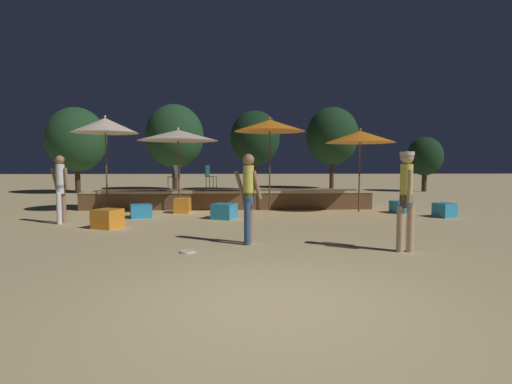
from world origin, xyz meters
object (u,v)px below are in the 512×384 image
object	(u,v)px
patio_umbrella_2	(105,126)
cube_seat_2	(401,207)
patio_umbrella_0	(270,126)
cube_seat_5	(224,211)
bistro_chair_1	(209,174)
patio_umbrella_1	(360,137)
person_0	(406,194)
frisbee_disc	(188,251)
cube_seat_1	(141,211)
person_2	(61,186)
cube_seat_3	(444,210)
cube_seat_4	(107,219)
background_tree_1	(76,140)
bistro_chair_0	(175,174)
patio_umbrella_3	(178,135)
background_tree_4	(175,136)
background_tree_2	(425,156)
background_tree_3	(332,136)
cube_seat_0	(183,205)
person_1	(248,194)
background_tree_0	(255,138)

from	to	relation	value
patio_umbrella_2	cube_seat_2	world-z (taller)	patio_umbrella_2
patio_umbrella_0	cube_seat_5	size ratio (longest dim) A/B	4.01
bistro_chair_1	cube_seat_5	bearing A→B (deg)	-148.22
patio_umbrella_1	person_0	distance (m)	6.37
bistro_chair_1	frisbee_disc	xyz separation A→B (m)	(0.26, -8.52, -1.19)
cube_seat_1	person_2	world-z (taller)	person_2
cube_seat_3	cube_seat_4	world-z (taller)	cube_seat_4
cube_seat_4	person_0	world-z (taller)	person_0
cube_seat_2	person_2	world-z (taller)	person_2
cube_seat_5	person_0	xyz separation A→B (m)	(3.50, -4.57, 0.85)
background_tree_1	bistro_chair_0	bearing A→B (deg)	-46.79
patio_umbrella_2	patio_umbrella_3	xyz separation A→B (m)	(2.44, -0.11, -0.33)
cube_seat_2	background_tree_4	distance (m)	15.45
cube_seat_1	cube_seat_3	size ratio (longest dim) A/B	1.16
bistro_chair_1	person_0	bearing A→B (deg)	-132.43
cube_seat_3	cube_seat_5	bearing A→B (deg)	-179.06
patio_umbrella_2	background_tree_2	bearing A→B (deg)	31.38
person_2	background_tree_3	size ratio (longest dim) A/B	0.35
bistro_chair_0	frisbee_disc	distance (m)	8.43
cube_seat_4	background_tree_4	size ratio (longest dim) A/B	0.15
bistro_chair_1	cube_seat_4	bearing A→B (deg)	-179.30
background_tree_2	cube_seat_5	bearing A→B (deg)	-135.03
background_tree_3	background_tree_4	distance (m)	10.08
patio_umbrella_3	background_tree_2	xyz separation A→B (m)	(12.85, 9.43, -0.52)
bistro_chair_0	background_tree_3	distance (m)	13.70
background_tree_1	background_tree_4	xyz separation A→B (m)	(4.92, 2.55, 0.36)
patio_umbrella_3	frisbee_disc	world-z (taller)	patio_umbrella_3
background_tree_3	background_tree_2	bearing A→B (deg)	-32.02
cube_seat_5	cube_seat_0	bearing A→B (deg)	134.31
patio_umbrella_0	person_0	distance (m)	7.07
patio_umbrella_3	cube_seat_1	distance (m)	2.92
person_1	background_tree_0	distance (m)	16.43
patio_umbrella_1	background_tree_2	size ratio (longest dim) A/B	0.88
cube_seat_0	cube_seat_1	world-z (taller)	cube_seat_0
cube_seat_4	background_tree_0	world-z (taller)	background_tree_0
cube_seat_4	bistro_chair_0	world-z (taller)	bistro_chair_0
patio_umbrella_1	background_tree_4	world-z (taller)	background_tree_4
patio_umbrella_0	background_tree_0	world-z (taller)	background_tree_0
patio_umbrella_1	patio_umbrella_2	xyz separation A→B (m)	(-8.51, 0.37, 0.38)
patio_umbrella_3	person_1	world-z (taller)	patio_umbrella_3
cube_seat_4	background_tree_4	world-z (taller)	background_tree_4
frisbee_disc	background_tree_2	world-z (taller)	background_tree_2
patio_umbrella_2	background_tree_4	world-z (taller)	background_tree_4
patio_umbrella_1	cube_seat_2	bearing A→B (deg)	-15.98
patio_umbrella_1	cube_seat_4	bearing A→B (deg)	-156.86
patio_umbrella_0	patio_umbrella_2	bearing A→B (deg)	-179.74
person_1	background_tree_3	distance (m)	19.05
cube_seat_3	cube_seat_4	bearing A→B (deg)	-169.91
background_tree_0	background_tree_1	distance (m)	10.03
cube_seat_3	background_tree_4	bearing A→B (deg)	128.19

